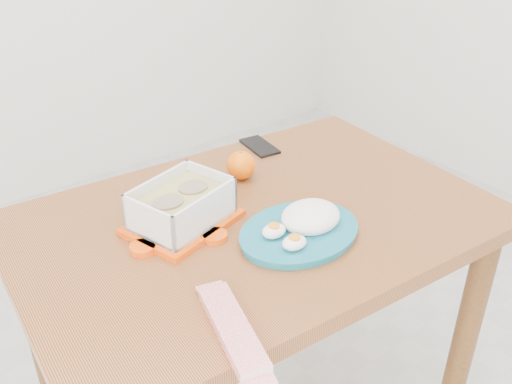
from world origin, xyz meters
TOP-DOWN VIEW (x-y plane):
  - dining_table at (-0.08, 0.00)m, footprint 1.07×0.75m
  - food_container at (-0.23, 0.07)m, footprint 0.26×0.23m
  - orange_fruit at (-0.01, 0.16)m, footprint 0.07×0.07m
  - rice_plate at (-0.05, -0.11)m, footprint 0.27×0.27m
  - candy_bar at (-0.33, -0.26)m, footprint 0.11×0.22m
  - smartphone at (0.14, 0.27)m, footprint 0.08×0.13m

SIDE VIEW (x-z plane):
  - dining_table at x=-0.08m, z-range 0.26..1.01m
  - smartphone at x=0.14m, z-range 0.75..0.76m
  - candy_bar at x=-0.33m, z-range 0.75..0.77m
  - rice_plate at x=-0.05m, z-range 0.74..0.81m
  - orange_fruit at x=-0.01m, z-range 0.75..0.82m
  - food_container at x=-0.23m, z-range 0.75..0.84m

